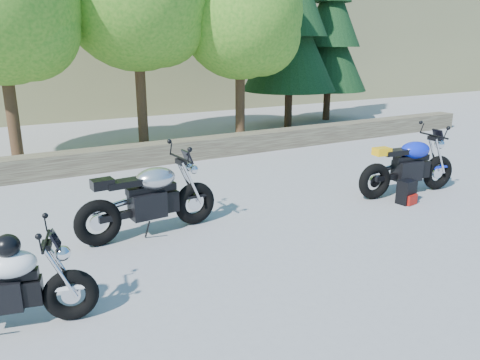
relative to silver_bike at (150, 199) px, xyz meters
name	(u,v)px	position (x,y,z in m)	size (l,w,h in m)	color
ground	(263,250)	(1.16, -1.36, -0.55)	(90.00, 90.00, 0.00)	gray
stone_wall	(139,155)	(1.16, 4.14, -0.30)	(22.00, 0.55, 0.50)	#45392E
tree_decid_left	(3,4)	(-1.24, 5.78, 3.08)	(3.67, 3.67, 5.62)	#382314
tree_decid_right	(244,18)	(4.86, 5.58, 2.95)	(3.54, 3.54, 5.41)	#382314
conifer_near	(291,16)	(7.36, 6.84, 3.13)	(3.17, 3.17, 7.06)	#382314
conifer_far	(330,30)	(9.56, 7.44, 2.72)	(2.82, 2.82, 6.27)	#382314
silver_bike	(150,199)	(0.00, 0.00, 0.00)	(2.25, 0.71, 1.13)	black
white_bike	(0,285)	(-2.12, -1.66, -0.05)	(1.82, 0.68, 1.02)	black
blue_bike	(409,166)	(4.96, -0.53, -0.01)	(2.23, 0.71, 1.12)	black
backpack	(407,192)	(4.51, -0.93, -0.34)	(0.35, 0.32, 0.44)	black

